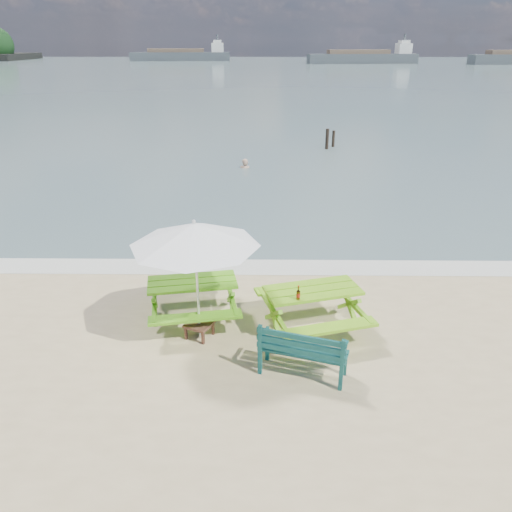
{
  "coord_description": "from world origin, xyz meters",
  "views": [
    {
      "loc": [
        0.17,
        -6.51,
        5.14
      ],
      "look_at": [
        0.04,
        3.0,
        1.0
      ],
      "focal_mm": 35.0,
      "sensor_mm": 36.0,
      "label": 1
    }
  ],
  "objects_px": {
    "picnic_table_left": "(193,300)",
    "park_bench": "(303,360)",
    "picnic_table_right": "(312,309)",
    "side_table": "(200,329)",
    "beer_bottle": "(298,295)",
    "swimmer": "(245,176)",
    "patio_umbrella": "(195,234)"
  },
  "relations": [
    {
      "from": "beer_bottle",
      "to": "side_table",
      "type": "bearing_deg",
      "value": 177.81
    },
    {
      "from": "picnic_table_right",
      "to": "side_table",
      "type": "height_order",
      "value": "picnic_table_right"
    },
    {
      "from": "side_table",
      "to": "swimmer",
      "type": "height_order",
      "value": "swimmer"
    },
    {
      "from": "picnic_table_left",
      "to": "patio_umbrella",
      "type": "xyz_separation_m",
      "value": [
        0.2,
        -0.7,
        1.67
      ]
    },
    {
      "from": "picnic_table_right",
      "to": "park_bench",
      "type": "distance_m",
      "value": 1.49
    },
    {
      "from": "picnic_table_left",
      "to": "swimmer",
      "type": "relative_size",
      "value": 1.41
    },
    {
      "from": "picnic_table_left",
      "to": "beer_bottle",
      "type": "relative_size",
      "value": 8.0
    },
    {
      "from": "picnic_table_left",
      "to": "beer_bottle",
      "type": "distance_m",
      "value": 2.22
    },
    {
      "from": "beer_bottle",
      "to": "swimmer",
      "type": "distance_m",
      "value": 13.7
    },
    {
      "from": "picnic_table_left",
      "to": "swimmer",
      "type": "height_order",
      "value": "picnic_table_left"
    },
    {
      "from": "park_bench",
      "to": "beer_bottle",
      "type": "relative_size",
      "value": 5.56
    },
    {
      "from": "patio_umbrella",
      "to": "swimmer",
      "type": "relative_size",
      "value": 1.96
    },
    {
      "from": "park_bench",
      "to": "beer_bottle",
      "type": "xyz_separation_m",
      "value": [
        -0.03,
        1.04,
        0.66
      ]
    },
    {
      "from": "picnic_table_left",
      "to": "park_bench",
      "type": "bearing_deg",
      "value": -41.5
    },
    {
      "from": "picnic_table_right",
      "to": "beer_bottle",
      "type": "bearing_deg",
      "value": -126.44
    },
    {
      "from": "side_table",
      "to": "patio_umbrella",
      "type": "relative_size",
      "value": 0.2
    },
    {
      "from": "swimmer",
      "to": "beer_bottle",
      "type": "bearing_deg",
      "value": -83.99
    },
    {
      "from": "picnic_table_right",
      "to": "beer_bottle",
      "type": "height_order",
      "value": "beer_bottle"
    },
    {
      "from": "side_table",
      "to": "patio_umbrella",
      "type": "distance_m",
      "value": 1.91
    },
    {
      "from": "picnic_table_left",
      "to": "park_bench",
      "type": "xyz_separation_m",
      "value": [
        2.04,
        -1.81,
        -0.12
      ]
    },
    {
      "from": "picnic_table_left",
      "to": "patio_umbrella",
      "type": "relative_size",
      "value": 0.72
    },
    {
      "from": "park_bench",
      "to": "picnic_table_right",
      "type": "bearing_deg",
      "value": 79.21
    },
    {
      "from": "picnic_table_left",
      "to": "patio_umbrella",
      "type": "height_order",
      "value": "patio_umbrella"
    },
    {
      "from": "park_bench",
      "to": "swimmer",
      "type": "xyz_separation_m",
      "value": [
        -1.46,
        14.6,
        -0.65
      ]
    },
    {
      "from": "side_table",
      "to": "swimmer",
      "type": "bearing_deg",
      "value": 88.35
    },
    {
      "from": "picnic_table_right",
      "to": "patio_umbrella",
      "type": "bearing_deg",
      "value": -170.76
    },
    {
      "from": "picnic_table_left",
      "to": "picnic_table_right",
      "type": "height_order",
      "value": "picnic_table_right"
    },
    {
      "from": "picnic_table_left",
      "to": "picnic_table_right",
      "type": "xyz_separation_m",
      "value": [
        2.32,
        -0.35,
        0.01
      ]
    },
    {
      "from": "patio_umbrella",
      "to": "swimmer",
      "type": "xyz_separation_m",
      "value": [
        0.39,
        13.49,
        -2.44
      ]
    },
    {
      "from": "park_bench",
      "to": "picnic_table_left",
      "type": "bearing_deg",
      "value": 138.5
    },
    {
      "from": "patio_umbrella",
      "to": "swimmer",
      "type": "height_order",
      "value": "patio_umbrella"
    },
    {
      "from": "patio_umbrella",
      "to": "swimmer",
      "type": "bearing_deg",
      "value": 88.35
    }
  ]
}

